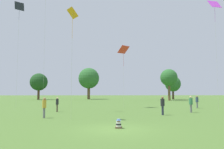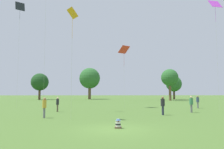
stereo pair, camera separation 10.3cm
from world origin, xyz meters
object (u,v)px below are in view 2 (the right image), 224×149
(person_standing_0, at_px, (163,104))
(distant_tree_1, at_px, (170,78))
(seated_toddler, at_px, (118,124))
(kite_5, at_px, (72,17))
(distant_tree_3, at_px, (90,78))
(person_standing_2, at_px, (58,103))
(kite_0, at_px, (124,50))
(kite_6, at_px, (20,9))
(distant_tree_0, at_px, (174,84))
(distant_tree_2, at_px, (40,82))
(kite_2, at_px, (215,6))
(person_standing_4, at_px, (191,103))
(person_standing_1, at_px, (198,101))
(person_standing_3, at_px, (44,106))

(person_standing_0, bearing_deg, distant_tree_1, -41.45)
(seated_toddler, relative_size, kite_5, 0.06)
(person_standing_0, distance_m, distant_tree_3, 50.83)
(person_standing_0, relative_size, person_standing_2, 1.09)
(seated_toddler, xyz_separation_m, person_standing_0, (4.89, 7.51, 0.83))
(seated_toddler, bearing_deg, kite_0, 90.49)
(kite_5, xyz_separation_m, kite_6, (-9.83, 14.25, 6.10))
(distant_tree_0, bearing_deg, kite_6, -134.87)
(person_standing_0, height_order, distant_tree_2, distant_tree_2)
(kite_2, xyz_separation_m, distant_tree_0, (8.31, 41.40, -8.17))
(kite_2, distance_m, distant_tree_3, 48.62)
(kite_5, xyz_separation_m, distant_tree_3, (-1.50, 52.47, -1.90))
(person_standing_4, bearing_deg, person_standing_2, 47.61)
(person_standing_1, relative_size, kite_2, 0.12)
(distant_tree_0, height_order, distant_tree_2, distant_tree_2)
(kite_0, bearing_deg, kite_5, 76.01)
(person_standing_2, bearing_deg, distant_tree_0, -175.71)
(seated_toddler, bearing_deg, person_standing_2, 125.01)
(person_standing_2, height_order, distant_tree_0, distant_tree_0)
(person_standing_2, height_order, person_standing_4, person_standing_4)
(distant_tree_2, bearing_deg, seated_toddler, -69.56)
(person_standing_2, bearing_deg, kite_0, 166.50)
(seated_toddler, distance_m, distant_tree_3, 57.62)
(person_standing_0, xyz_separation_m, person_standing_3, (-10.85, -1.87, -0.02))
(person_standing_1, xyz_separation_m, kite_6, (-25.59, 2.56, 13.68))
(person_standing_2, height_order, distant_tree_1, distant_tree_1)
(person_standing_2, distance_m, distant_tree_0, 50.56)
(kite_5, relative_size, distant_tree_1, 1.09)
(distant_tree_0, height_order, distant_tree_3, distant_tree_3)
(person_standing_2, bearing_deg, distant_tree_2, -124.35)
(person_standing_1, distance_m, person_standing_3, 21.08)
(kite_6, bearing_deg, person_standing_1, 2.64)
(person_standing_1, bearing_deg, distant_tree_2, -18.12)
(seated_toddler, distance_m, person_standing_2, 13.03)
(kite_5, bearing_deg, kite_0, -12.90)
(person_standing_1, relative_size, kite_5, 0.18)
(person_standing_0, bearing_deg, kite_6, 35.27)
(seated_toddler, height_order, distant_tree_2, distant_tree_2)
(person_standing_3, relative_size, distant_tree_0, 0.24)
(person_standing_2, relative_size, distant_tree_3, 0.16)
(seated_toddler, height_order, person_standing_3, person_standing_3)
(kite_6, relative_size, distant_tree_0, 2.15)
(kite_0, height_order, distant_tree_3, distant_tree_3)
(seated_toddler, distance_m, kite_5, 10.16)
(kite_6, relative_size, distant_tree_3, 1.56)
(person_standing_1, bearing_deg, seated_toddler, 83.95)
(distant_tree_3, bearing_deg, kite_0, -79.42)
(person_standing_3, bearing_deg, kite_0, -54.82)
(distant_tree_0, xyz_separation_m, distant_tree_3, (-26.48, 3.25, 1.86))
(person_standing_2, xyz_separation_m, kite_0, (8.25, 6.72, 7.40))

